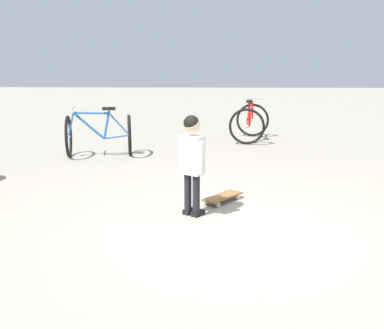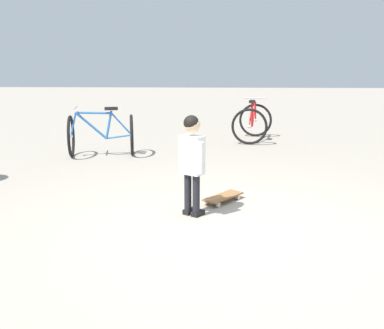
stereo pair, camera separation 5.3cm
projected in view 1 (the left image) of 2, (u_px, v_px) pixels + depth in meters
ground_plane at (238, 233)px, 4.25m from camera, size 50.00×50.00×0.00m
child_person at (192, 154)px, 4.61m from camera, size 0.37×0.28×1.06m
skateboard at (223, 197)px, 5.20m from camera, size 0.55×0.49×0.07m
bicycle_mid at (99, 134)px, 7.65m from camera, size 0.90×1.18×0.85m
bicycle_far at (250, 122)px, 9.25m from camera, size 1.19×0.92×0.85m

